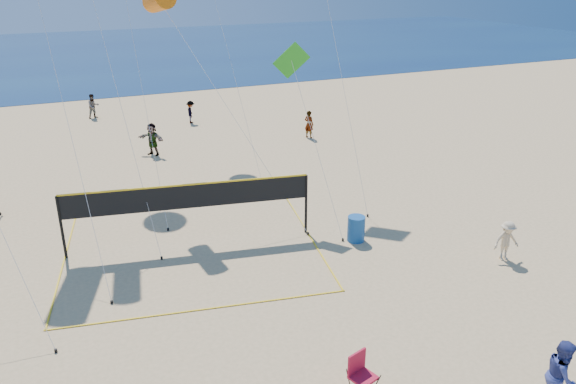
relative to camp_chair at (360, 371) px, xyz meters
name	(u,v)px	position (x,y,z in m)	size (l,w,h in m)	color
ocean	(92,53)	(-0.52, 60.58, -0.59)	(140.00, 50.00, 0.03)	navy
bystander_a	(562,375)	(3.93, -2.27, 0.32)	(0.89, 0.69, 1.83)	navy
bystander_b	(506,241)	(7.95, 3.70, 0.12)	(0.93, 0.54, 1.45)	beige
far_person_1	(152,139)	(-1.09, 20.27, 0.28)	(1.63, 0.52, 1.75)	gray
far_person_2	(309,124)	(8.03, 19.87, 0.21)	(0.59, 0.39, 1.63)	gray
far_person_3	(93,106)	(-3.23, 29.73, 0.21)	(0.78, 0.61, 1.61)	gray
far_person_4	(191,112)	(2.43, 25.93, 0.12)	(0.93, 0.54, 1.44)	gray
camp_chair	(360,371)	(0.00, 0.00, 0.00)	(0.70, 0.82, 1.18)	red
trash_barrel	(356,229)	(3.90, 7.03, -0.12)	(0.65, 0.65, 0.97)	#164C8F
volleyball_net	(189,204)	(-1.82, 9.15, 1.03)	(10.31, 10.19, 2.39)	black
kite_2	(159,0)	(-1.52, 13.02, 7.73)	(4.52, 5.90, 8.86)	orange
kite_4	(294,71)	(2.92, 10.53, 5.21)	(1.34, 3.92, 6.90)	green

